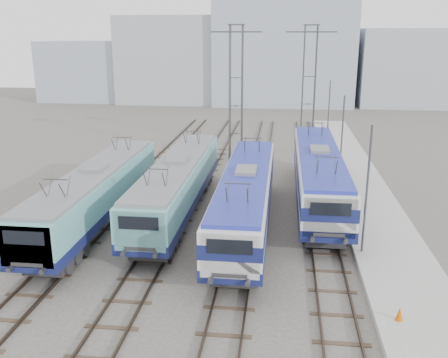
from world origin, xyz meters
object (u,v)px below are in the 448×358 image
locomotive_center_right (246,195)px  safety_cone (399,314)px  mast_front (367,193)px  locomotive_far_right (319,172)px  catenary_tower_east (309,86)px  mast_mid (341,143)px  locomotive_far_left (95,192)px  catenary_tower_west (236,87)px  locomotive_center_left (177,183)px  mast_rear (328,117)px

locomotive_center_right → safety_cone: size_ratio=30.94×
mast_front → locomotive_far_right: bearing=103.1°
catenary_tower_east → mast_mid: size_ratio=1.71×
locomotive_far_left → catenary_tower_west: (6.75, 17.46, 4.49)m
locomotive_far_right → safety_cone: bearing=-80.7°
locomotive_far_left → locomotive_center_right: bearing=1.3°
locomotive_far_right → mast_front: 8.25m
locomotive_far_right → locomotive_far_left: bearing=-158.1°
locomotive_far_right → locomotive_center_right: bearing=-130.8°
locomotive_far_left → catenary_tower_east: 23.97m
locomotive_center_left → locomotive_center_right: size_ratio=0.99×
mast_mid → mast_rear: size_ratio=1.00×
locomotive_far_left → catenary_tower_west: bearing=68.9°
mast_mid → mast_rear: bearing=90.0°
locomotive_far_left → locomotive_far_right: bearing=21.9°
locomotive_far_right → mast_front: (1.85, -7.96, 1.15)m
locomotive_far_left → mast_rear: bearing=54.4°
mast_mid → safety_cone: 18.78m
mast_rear → catenary_tower_west: bearing=-155.1°
locomotive_far_right → mast_mid: 4.59m
locomotive_center_left → safety_cone: (11.37, -11.39, -1.61)m
mast_front → safety_cone: size_ratio=12.28×
locomotive_center_left → mast_front: mast_front is taller
mast_rear → safety_cone: 30.69m
catenary_tower_east → mast_front: size_ratio=1.71×
locomotive_center_left → mast_mid: 13.06m
catenary_tower_west → catenary_tower_east: same height
locomotive_center_left → mast_rear: mast_rear is taller
mast_front → mast_rear: (0.00, 24.00, 0.00)m
locomotive_far_left → locomotive_far_right: (13.50, 5.42, 0.19)m
locomotive_center_left → safety_cone: 16.18m
mast_front → locomotive_center_left: bearing=155.9°
locomotive_far_right → mast_mid: mast_mid is taller
locomotive_far_right → safety_cone: 14.80m
locomotive_far_right → catenary_tower_west: bearing=119.3°
locomotive_center_right → catenary_tower_east: 20.20m
locomotive_center_left → catenary_tower_east: bearing=63.0°
locomotive_center_left → mast_front: 11.96m
locomotive_center_left → mast_mid: bearing=33.4°
mast_front → mast_mid: bearing=90.0°
locomotive_center_right → catenary_tower_west: 17.94m
safety_cone → locomotive_center_right: bearing=126.5°
mast_front → safety_cone: bearing=-85.5°
mast_rear → locomotive_far_right: bearing=-96.6°
locomotive_far_left → mast_mid: mast_mid is taller
locomotive_far_left → mast_front: bearing=-9.4°
locomotive_far_right → mast_rear: size_ratio=2.63×
mast_mid → locomotive_center_right: bearing=-124.5°
catenary_tower_west → mast_mid: catenary_tower_west is taller
locomotive_far_left → mast_rear: mast_rear is taller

